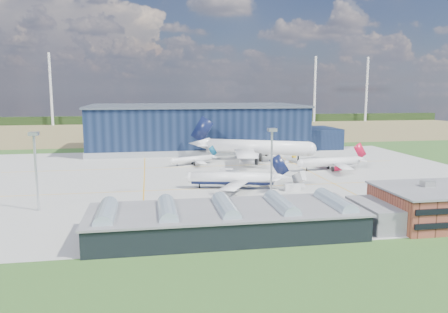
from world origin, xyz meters
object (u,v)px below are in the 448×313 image
(gse_cart_a, at_px, (287,161))
(airliner_regional, at_px, (192,156))
(gse_tug_c, at_px, (294,156))
(gse_van_c, at_px, (414,191))
(gse_van_a, at_px, (292,187))
(hangar, at_px, (201,129))
(gse_tug_b, at_px, (299,204))
(gse_van_b, at_px, (226,171))
(airstair, at_px, (299,180))
(car_a, at_px, (324,213))
(light_mast_west, at_px, (35,158))
(airliner_red, at_px, (329,157))
(airliner_navy, at_px, (232,172))
(light_mast_center, at_px, (272,152))
(car_b, at_px, (273,204))
(gse_tug_a, at_px, (246,176))
(airliner_widebody, at_px, (257,140))

(gse_cart_a, bearing_deg, airliner_regional, -173.78)
(gse_tug_c, distance_m, gse_van_c, 84.88)
(gse_van_a, relative_size, gse_tug_c, 1.96)
(gse_cart_a, xyz_separation_m, gse_van_c, (22.44, -69.12, 0.58))
(hangar, xyz_separation_m, gse_tug_b, (13.75, -132.97, -11.02))
(gse_van_b, height_order, airstair, airstair)
(gse_van_c, bearing_deg, airstair, 37.13)
(airstair, relative_size, car_a, 1.73)
(airliner_regional, xyz_separation_m, gse_van_c, (67.91, -70.34, -2.91))
(light_mast_west, relative_size, airliner_red, 0.66)
(light_mast_west, relative_size, airliner_navy, 0.61)
(light_mast_west, xyz_separation_m, car_a, (80.23, -18.00, -14.89))
(airliner_red, bearing_deg, light_mast_west, 16.09)
(airliner_regional, height_order, gse_van_a, airliner_regional)
(airliner_red, relative_size, gse_cart_a, 12.11)
(hangar, xyz_separation_m, airstair, (23.59, -104.97, -9.87))
(gse_van_c, bearing_deg, light_mast_west, 67.99)
(light_mast_center, xyz_separation_m, airliner_navy, (-9.06, 18.00, -9.32))
(light_mast_center, xyz_separation_m, car_b, (-1.24, -6.33, -14.76))
(gse_van_a, relative_size, car_a, 1.75)
(hangar, distance_m, airliner_navy, 106.96)
(gse_van_a, relative_size, gse_van_b, 1.04)
(gse_tug_a, relative_size, car_b, 0.85)
(hangar, xyz_separation_m, light_mast_center, (7.19, -124.80, 3.82))
(car_b, bearing_deg, gse_van_b, -8.07)
(airliner_red, xyz_separation_m, gse_tug_c, (-3.42, 36.91, -5.03))
(light_mast_center, distance_m, gse_van_c, 51.93)
(light_mast_west, distance_m, gse_tug_c, 135.88)
(light_mast_center, bearing_deg, airliner_widebody, 79.14)
(gse_tug_a, distance_m, gse_van_b, 10.88)
(airliner_navy, distance_m, gse_tug_c, 79.76)
(light_mast_west, bearing_deg, gse_tug_b, -6.09)
(hangar, height_order, airliner_regional, hangar)
(light_mast_west, distance_m, gse_cart_a, 120.23)
(light_mast_center, relative_size, airliner_regional, 0.91)
(airliner_navy, xyz_separation_m, gse_tug_a, (9.29, 18.35, -5.39))
(airliner_navy, distance_m, car_b, 26.13)
(gse_van_c, relative_size, car_b, 1.23)
(gse_van_b, height_order, car_b, gse_van_b)
(light_mast_center, distance_m, gse_cart_a, 75.54)
(light_mast_center, distance_m, airliner_regional, 73.15)
(airliner_regional, bearing_deg, airliner_widebody, 169.08)
(light_mast_west, height_order, gse_van_c, light_mast_west)
(gse_tug_a, distance_m, gse_tug_b, 44.97)
(airliner_red, bearing_deg, light_mast_center, 42.66)
(light_mast_west, relative_size, gse_van_c, 4.61)
(gse_tug_a, distance_m, car_a, 55.26)
(gse_van_c, bearing_deg, airliner_red, -9.45)
(airliner_red, bearing_deg, gse_cart_a, -68.27)
(gse_tug_b, bearing_deg, airliner_red, 59.29)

